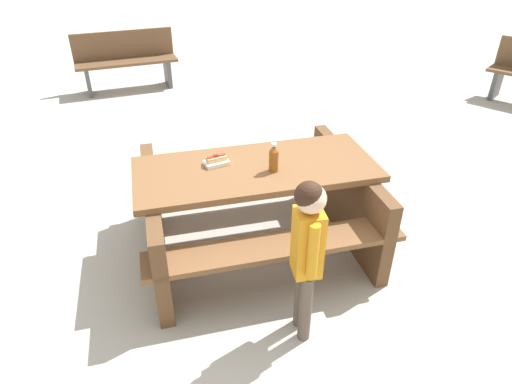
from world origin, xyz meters
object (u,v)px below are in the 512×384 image
(picnic_table, at_px, (256,201))
(child_in_coat, at_px, (307,243))
(soda_bottle, at_px, (274,158))
(hotdog_tray, at_px, (217,161))
(park_bench_mid, at_px, (126,60))

(picnic_table, xyz_separation_m, child_in_coat, (-0.38, 0.85, 0.28))
(soda_bottle, xyz_separation_m, hotdog_tray, (0.43, -0.05, -0.07))
(hotdog_tray, xyz_separation_m, park_bench_mid, (2.06, -3.71, -0.33))
(soda_bottle, distance_m, child_in_coat, 0.85)
(soda_bottle, bearing_deg, hotdog_tray, -7.18)
(hotdog_tray, bearing_deg, child_in_coat, 128.45)
(picnic_table, height_order, hotdog_tray, hotdog_tray)
(picnic_table, height_order, soda_bottle, soda_bottle)
(picnic_table, relative_size, child_in_coat, 1.90)
(soda_bottle, xyz_separation_m, child_in_coat, (-0.25, 0.80, -0.12))
(soda_bottle, xyz_separation_m, park_bench_mid, (2.49, -3.76, -0.40))
(picnic_table, relative_size, soda_bottle, 9.81)
(picnic_table, bearing_deg, park_bench_mid, -57.61)
(park_bench_mid, bearing_deg, child_in_coat, 120.95)
(child_in_coat, bearing_deg, picnic_table, -65.88)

